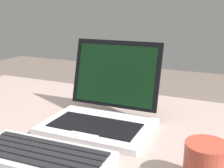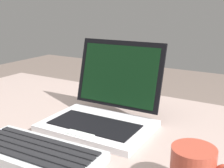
% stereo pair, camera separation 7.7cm
% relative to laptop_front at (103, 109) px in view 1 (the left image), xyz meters
% --- Properties ---
extents(desk, '(1.57, 0.73, 0.71)m').
position_rel_laptop_front_xyz_m(desk, '(0.08, -0.03, -0.14)').
color(desk, '#A58E86').
rests_on(desk, ground).
extents(laptop_front, '(0.30, 0.26, 0.23)m').
position_rel_laptop_front_xyz_m(laptop_front, '(0.00, 0.00, 0.00)').
color(laptop_front, silver).
rests_on(laptop_front, desk).
extents(external_keyboard, '(0.31, 0.15, 0.03)m').
position_rel_laptop_front_xyz_m(external_keyboard, '(-0.03, -0.24, -0.03)').
color(external_keyboard, '#B9BDBF').
rests_on(external_keyboard, desk).
extents(coffee_mug, '(0.12, 0.08, 0.09)m').
position_rel_laptop_front_xyz_m(coffee_mug, '(0.30, -0.18, -0.00)').
color(coffee_mug, '#AA412F').
rests_on(coffee_mug, desk).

